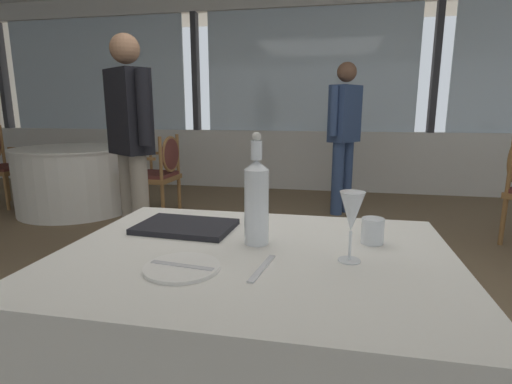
{
  "coord_description": "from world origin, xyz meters",
  "views": [
    {
      "loc": [
        0.38,
        -2.03,
        1.16
      ],
      "look_at": [
        0.11,
        -0.66,
        0.86
      ],
      "focal_mm": 27.36,
      "sensor_mm": 36.0,
      "label": 1
    }
  ],
  "objects_px": {
    "side_plate": "(182,267)",
    "wine_glass": "(352,213)",
    "menu_book": "(186,227)",
    "dining_chair_0_0": "(160,169)",
    "diner_person_1": "(344,130)",
    "diner_person_0": "(131,135)",
    "water_tumbler": "(373,231)",
    "water_bottle": "(257,200)"
  },
  "relations": [
    {
      "from": "side_plate",
      "to": "wine_glass",
      "type": "bearing_deg",
      "value": 18.35
    },
    {
      "from": "menu_book",
      "to": "dining_chair_0_0",
      "type": "bearing_deg",
      "value": 120.28
    },
    {
      "from": "side_plate",
      "to": "diner_person_1",
      "type": "relative_size",
      "value": 0.13
    },
    {
      "from": "side_plate",
      "to": "dining_chair_0_0",
      "type": "height_order",
      "value": "dining_chair_0_0"
    },
    {
      "from": "dining_chair_0_0",
      "to": "diner_person_1",
      "type": "bearing_deg",
      "value": -161.89
    },
    {
      "from": "wine_glass",
      "to": "diner_person_0",
      "type": "relative_size",
      "value": 0.12
    },
    {
      "from": "side_plate",
      "to": "diner_person_0",
      "type": "distance_m",
      "value": 2.11
    },
    {
      "from": "side_plate",
      "to": "wine_glass",
      "type": "height_order",
      "value": "wine_glass"
    },
    {
      "from": "menu_book",
      "to": "diner_person_0",
      "type": "relative_size",
      "value": 0.2
    },
    {
      "from": "water_bottle",
      "to": "side_plate",
      "type": "bearing_deg",
      "value": -122.91
    },
    {
      "from": "side_plate",
      "to": "diner_person_1",
      "type": "distance_m",
      "value": 3.52
    },
    {
      "from": "side_plate",
      "to": "dining_chair_0_0",
      "type": "bearing_deg",
      "value": 116.03
    },
    {
      "from": "wine_glass",
      "to": "water_tumbler",
      "type": "height_order",
      "value": "wine_glass"
    },
    {
      "from": "side_plate",
      "to": "water_tumbler",
      "type": "height_order",
      "value": "water_tumbler"
    },
    {
      "from": "water_bottle",
      "to": "wine_glass",
      "type": "relative_size",
      "value": 1.76
    },
    {
      "from": "side_plate",
      "to": "diner_person_1",
      "type": "bearing_deg",
      "value": 81.87
    },
    {
      "from": "side_plate",
      "to": "diner_person_0",
      "type": "relative_size",
      "value": 0.12
    },
    {
      "from": "menu_book",
      "to": "wine_glass",
      "type": "bearing_deg",
      "value": -15.34
    },
    {
      "from": "wine_glass",
      "to": "menu_book",
      "type": "relative_size",
      "value": 0.6
    },
    {
      "from": "diner_person_0",
      "to": "menu_book",
      "type": "bearing_deg",
      "value": -110.94
    },
    {
      "from": "menu_book",
      "to": "diner_person_0",
      "type": "height_order",
      "value": "diner_person_0"
    },
    {
      "from": "water_bottle",
      "to": "water_tumbler",
      "type": "bearing_deg",
      "value": 11.51
    },
    {
      "from": "diner_person_0",
      "to": "side_plate",
      "type": "bearing_deg",
      "value": -113.49
    },
    {
      "from": "water_bottle",
      "to": "diner_person_1",
      "type": "xyz_separation_m",
      "value": [
        0.34,
        3.24,
        0.06
      ]
    },
    {
      "from": "dining_chair_0_0",
      "to": "diner_person_1",
      "type": "relative_size",
      "value": 0.54
    },
    {
      "from": "wine_glass",
      "to": "diner_person_0",
      "type": "bearing_deg",
      "value": 133.75
    },
    {
      "from": "water_tumbler",
      "to": "diner_person_0",
      "type": "xyz_separation_m",
      "value": [
        -1.64,
        1.46,
        0.19
      ]
    },
    {
      "from": "side_plate",
      "to": "wine_glass",
      "type": "xyz_separation_m",
      "value": [
        0.45,
        0.15,
        0.14
      ]
    },
    {
      "from": "side_plate",
      "to": "water_tumbler",
      "type": "relative_size",
      "value": 2.5
    },
    {
      "from": "water_tumbler",
      "to": "diner_person_1",
      "type": "relative_size",
      "value": 0.05
    },
    {
      "from": "wine_glass",
      "to": "dining_chair_0_0",
      "type": "distance_m",
      "value": 3.4
    },
    {
      "from": "water_tumbler",
      "to": "diner_person_1",
      "type": "xyz_separation_m",
      "value": [
        -0.03,
        3.16,
        0.16
      ]
    },
    {
      "from": "wine_glass",
      "to": "diner_person_0",
      "type": "height_order",
      "value": "diner_person_0"
    },
    {
      "from": "wine_glass",
      "to": "water_tumbler",
      "type": "xyz_separation_m",
      "value": [
        0.08,
        0.17,
        -0.1
      ]
    },
    {
      "from": "wine_glass",
      "to": "side_plate",
      "type": "bearing_deg",
      "value": -161.65
    },
    {
      "from": "wine_glass",
      "to": "dining_chair_0_0",
      "type": "bearing_deg",
      "value": 124.0
    },
    {
      "from": "diner_person_1",
      "to": "side_plate",
      "type": "bearing_deg",
      "value": -64.16
    },
    {
      "from": "menu_book",
      "to": "dining_chair_0_0",
      "type": "distance_m",
      "value": 2.93
    },
    {
      "from": "water_tumbler",
      "to": "menu_book",
      "type": "distance_m",
      "value": 0.65
    },
    {
      "from": "side_plate",
      "to": "menu_book",
      "type": "distance_m",
      "value": 0.36
    },
    {
      "from": "diner_person_0",
      "to": "dining_chair_0_0",
      "type": "bearing_deg",
      "value": 50.22
    },
    {
      "from": "menu_book",
      "to": "diner_person_1",
      "type": "distance_m",
      "value": 3.21
    }
  ]
}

